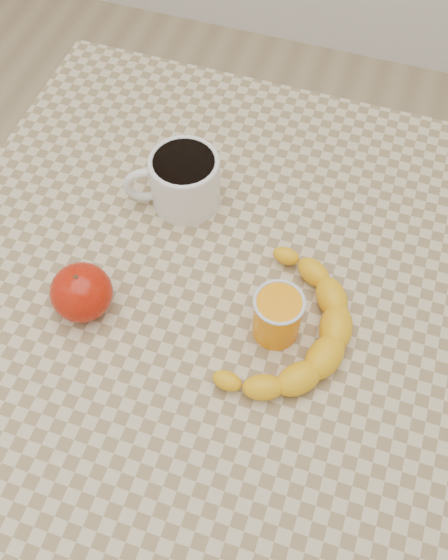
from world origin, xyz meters
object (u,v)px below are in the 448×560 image
(table, at_px, (224,319))
(coffee_mug, at_px, (183,179))
(apple, at_px, (82,292))
(orange_juice_glass, at_px, (277,316))
(banana, at_px, (286,328))

(table, height_order, coffee_mug, coffee_mug)
(table, distance_m, apple, 0.22)
(table, distance_m, orange_juice_glass, 0.15)
(table, distance_m, coffee_mug, 0.20)
(table, height_order, orange_juice_glass, orange_juice_glass)
(orange_juice_glass, bearing_deg, apple, -169.71)
(coffee_mug, relative_size, orange_juice_glass, 2.00)
(coffee_mug, bearing_deg, table, -50.79)
(apple, bearing_deg, table, 27.22)
(table, distance_m, banana, 0.15)
(table, xyz_separation_m, orange_juice_glass, (0.08, -0.04, 0.12))
(coffee_mug, distance_m, apple, 0.21)
(coffee_mug, xyz_separation_m, orange_juice_glass, (0.18, -0.16, -0.01))
(coffee_mug, bearing_deg, banana, -40.35)
(table, relative_size, banana, 2.70)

